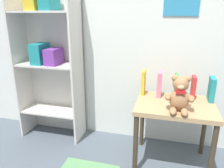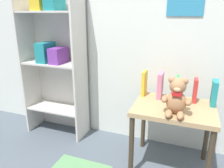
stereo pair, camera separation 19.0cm
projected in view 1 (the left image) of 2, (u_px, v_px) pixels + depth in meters
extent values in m
cube|color=silver|center=(152.00, 14.00, 1.96)|extent=(4.80, 0.06, 2.50)
cube|color=teal|center=(182.00, 1.00, 1.84)|extent=(0.29, 0.01, 0.23)
cube|color=beige|center=(22.00, 63.00, 2.23)|extent=(0.02, 0.29, 1.55)
cube|color=beige|center=(77.00, 66.00, 2.09)|extent=(0.02, 0.29, 1.55)
cube|color=beige|center=(55.00, 62.00, 2.29)|extent=(0.63, 0.02, 1.55)
cube|color=beige|center=(53.00, 110.00, 2.32)|extent=(0.60, 0.27, 0.02)
cube|color=beige|center=(49.00, 64.00, 2.16)|extent=(0.60, 0.27, 0.02)
cube|color=beige|center=(44.00, 12.00, 2.01)|extent=(0.60, 0.27, 0.02)
cube|color=gold|center=(34.00, 0.00, 1.98)|extent=(0.11, 0.20, 0.18)
cube|color=teal|center=(49.00, 2.00, 1.95)|extent=(0.11, 0.20, 0.15)
cube|color=teal|center=(40.00, 54.00, 2.13)|extent=(0.11, 0.20, 0.20)
cube|color=purple|center=(54.00, 57.00, 2.10)|extent=(0.11, 0.20, 0.15)
cube|color=tan|center=(175.00, 106.00, 1.77)|extent=(0.62, 0.49, 0.04)
cylinder|color=#3E3121|center=(136.00, 145.00, 1.73)|extent=(0.04, 0.04, 0.53)
cylinder|color=#3E3121|center=(212.00, 156.00, 1.59)|extent=(0.04, 0.04, 0.53)
cylinder|color=#3E3121|center=(142.00, 121.00, 2.12)|extent=(0.04, 0.04, 0.53)
cylinder|color=#3E3121|center=(204.00, 128.00, 1.99)|extent=(0.04, 0.04, 0.53)
ellipsoid|color=#A8754C|center=(179.00, 100.00, 1.62)|extent=(0.14, 0.11, 0.17)
sphere|color=#A8754C|center=(181.00, 84.00, 1.58)|extent=(0.12, 0.12, 0.12)
sphere|color=#A8754C|center=(175.00, 78.00, 1.58)|extent=(0.05, 0.05, 0.05)
sphere|color=#A8754C|center=(188.00, 79.00, 1.56)|extent=(0.05, 0.05, 0.05)
ellipsoid|color=tan|center=(181.00, 87.00, 1.54)|extent=(0.05, 0.03, 0.03)
ellipsoid|color=#A8754C|center=(168.00, 97.00, 1.62)|extent=(0.05, 0.09, 0.05)
ellipsoid|color=#A8754C|center=(191.00, 99.00, 1.58)|extent=(0.05, 0.09, 0.05)
ellipsoid|color=#A8754C|center=(173.00, 111.00, 1.57)|extent=(0.05, 0.10, 0.05)
ellipsoid|color=#A8754C|center=(184.00, 112.00, 1.55)|extent=(0.05, 0.10, 0.05)
cube|color=red|center=(180.00, 92.00, 1.55)|extent=(0.06, 0.02, 0.03)
cube|color=gold|center=(144.00, 82.00, 1.95)|extent=(0.03, 0.12, 0.22)
cube|color=#D17093|center=(159.00, 84.00, 1.91)|extent=(0.04, 0.14, 0.22)
cube|color=#33934C|center=(176.00, 86.00, 1.86)|extent=(0.03, 0.12, 0.21)
cube|color=red|center=(193.00, 87.00, 1.85)|extent=(0.03, 0.11, 0.19)
cube|color=teal|center=(212.00, 89.00, 1.80)|extent=(0.04, 0.14, 0.20)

